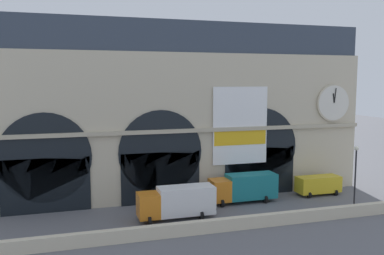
{
  "coord_description": "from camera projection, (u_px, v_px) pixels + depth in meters",
  "views": [
    {
      "loc": [
        -9.63,
        -38.46,
        13.38
      ],
      "look_at": [
        3.56,
        5.0,
        8.24
      ],
      "focal_mm": 38.68,
      "sensor_mm": 36.0,
      "label": 1
    }
  ],
  "objects": [
    {
      "name": "ground_plane",
      "position": [
        172.0,
        217.0,
        40.85
      ],
      "size": [
        200.0,
        200.0,
        0.0
      ],
      "primitive_type": "plane",
      "color": "slate"
    },
    {
      "name": "box_truck_center",
      "position": [
        177.0,
        202.0,
        40.17
      ],
      "size": [
        7.5,
        2.91,
        3.12
      ],
      "color": "orange",
      "rests_on": "ground"
    },
    {
      "name": "box_truck_mideast",
      "position": [
        244.0,
        187.0,
        45.66
      ],
      "size": [
        7.5,
        2.91,
        3.12
      ],
      "color": "orange",
      "rests_on": "ground"
    },
    {
      "name": "street_lamp_quayside",
      "position": [
        356.0,
        171.0,
        41.45
      ],
      "size": [
        0.44,
        0.44,
        6.9
      ],
      "color": "black",
      "rests_on": "ground"
    },
    {
      "name": "station_building",
      "position": [
        157.0,
        114.0,
        46.61
      ],
      "size": [
        50.0,
        4.79,
        19.99
      ],
      "color": "beige",
      "rests_on": "ground"
    },
    {
      "name": "quay_parapet_wall",
      "position": [
        186.0,
        229.0,
        35.95
      ],
      "size": [
        90.0,
        0.7,
        1.14
      ],
      "primitive_type": "cube",
      "color": "beige",
      "rests_on": "ground"
    },
    {
      "name": "van_east",
      "position": [
        318.0,
        184.0,
        48.68
      ],
      "size": [
        5.2,
        2.48,
        2.2
      ],
      "color": "gold",
      "rests_on": "ground"
    }
  ]
}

